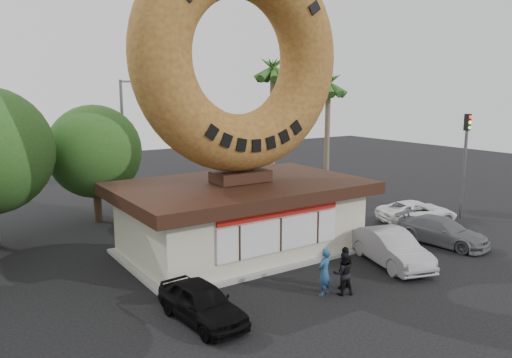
{
  "coord_description": "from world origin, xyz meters",
  "views": [
    {
      "loc": [
        -11.84,
        -13.01,
        7.53
      ],
      "look_at": [
        -0.49,
        4.0,
        3.78
      ],
      "focal_mm": 35.0,
      "sensor_mm": 36.0,
      "label": 1
    }
  ],
  "objects_px": {
    "giant_donut": "(240,57)",
    "car_white": "(417,212)",
    "car_black": "(202,302)",
    "street_lamp": "(126,140)",
    "person_center": "(343,274)",
    "car_grey": "(442,231)",
    "donut_shop": "(241,214)",
    "person_right": "(345,268)",
    "car_silver": "(391,248)",
    "traffic_signal": "(465,152)",
    "person_left": "(325,272)"
  },
  "relations": [
    {
      "from": "giant_donut",
      "to": "car_silver",
      "type": "height_order",
      "value": "giant_donut"
    },
    {
      "from": "street_lamp",
      "to": "person_center",
      "type": "bearing_deg",
      "value": -81.85
    },
    {
      "from": "giant_donut",
      "to": "car_white",
      "type": "relative_size",
      "value": 2.23
    },
    {
      "from": "person_center",
      "to": "person_right",
      "type": "height_order",
      "value": "person_right"
    },
    {
      "from": "donut_shop",
      "to": "car_silver",
      "type": "bearing_deg",
      "value": -49.07
    },
    {
      "from": "person_left",
      "to": "car_white",
      "type": "xyz_separation_m",
      "value": [
        11.01,
        4.65,
        -0.26
      ]
    },
    {
      "from": "car_black",
      "to": "person_left",
      "type": "bearing_deg",
      "value": -12.23
    },
    {
      "from": "person_left",
      "to": "person_center",
      "type": "xyz_separation_m",
      "value": [
        0.6,
        -0.34,
        -0.08
      ]
    },
    {
      "from": "person_center",
      "to": "car_white",
      "type": "distance_m",
      "value": 11.54
    },
    {
      "from": "car_white",
      "to": "car_silver",
      "type": "bearing_deg",
      "value": 137.53
    },
    {
      "from": "car_black",
      "to": "car_grey",
      "type": "bearing_deg",
      "value": -1.47
    },
    {
      "from": "giant_donut",
      "to": "car_grey",
      "type": "distance_m",
      "value": 12.81
    },
    {
      "from": "person_center",
      "to": "car_black",
      "type": "relative_size",
      "value": 0.42
    },
    {
      "from": "person_right",
      "to": "car_black",
      "type": "height_order",
      "value": "person_right"
    },
    {
      "from": "giant_donut",
      "to": "street_lamp",
      "type": "relative_size",
      "value": 1.26
    },
    {
      "from": "donut_shop",
      "to": "giant_donut",
      "type": "distance_m",
      "value": 7.09
    },
    {
      "from": "car_silver",
      "to": "car_grey",
      "type": "bearing_deg",
      "value": 22.98
    },
    {
      "from": "giant_donut",
      "to": "street_lamp",
      "type": "distance_m",
      "value": 11.07
    },
    {
      "from": "donut_shop",
      "to": "car_silver",
      "type": "xyz_separation_m",
      "value": [
        4.42,
        -5.09,
        -1.02
      ]
    },
    {
      "from": "car_white",
      "to": "donut_shop",
      "type": "bearing_deg",
      "value": 100.34
    },
    {
      "from": "donut_shop",
      "to": "car_black",
      "type": "relative_size",
      "value": 2.94
    },
    {
      "from": "giant_donut",
      "to": "person_center",
      "type": "relative_size",
      "value": 6.27
    },
    {
      "from": "donut_shop",
      "to": "person_right",
      "type": "bearing_deg",
      "value": -81.2
    },
    {
      "from": "person_left",
      "to": "street_lamp",
      "type": "bearing_deg",
      "value": -96.68
    },
    {
      "from": "person_right",
      "to": "car_black",
      "type": "relative_size",
      "value": 0.43
    },
    {
      "from": "car_silver",
      "to": "car_black",
      "type": "bearing_deg",
      "value": -162.53
    },
    {
      "from": "traffic_signal",
      "to": "car_grey",
      "type": "bearing_deg",
      "value": -154.08
    },
    {
      "from": "street_lamp",
      "to": "person_right",
      "type": "relative_size",
      "value": 4.85
    },
    {
      "from": "giant_donut",
      "to": "person_right",
      "type": "relative_size",
      "value": 6.12
    },
    {
      "from": "car_black",
      "to": "car_silver",
      "type": "distance_m",
      "value": 9.28
    },
    {
      "from": "car_grey",
      "to": "car_silver",
      "type": "bearing_deg",
      "value": 178.84
    },
    {
      "from": "donut_shop",
      "to": "giant_donut",
      "type": "height_order",
      "value": "giant_donut"
    },
    {
      "from": "giant_donut",
      "to": "car_white",
      "type": "xyz_separation_m",
      "value": [
        10.88,
        -1.33,
        -8.22
      ]
    },
    {
      "from": "giant_donut",
      "to": "car_black",
      "type": "xyz_separation_m",
      "value": [
        -4.85,
        -5.36,
        -8.2
      ]
    },
    {
      "from": "street_lamp",
      "to": "car_silver",
      "type": "bearing_deg",
      "value": -67.46
    },
    {
      "from": "traffic_signal",
      "to": "person_right",
      "type": "distance_m",
      "value": 14.0
    },
    {
      "from": "traffic_signal",
      "to": "car_silver",
      "type": "xyz_separation_m",
      "value": [
        -9.58,
        -3.1,
        -3.12
      ]
    },
    {
      "from": "car_black",
      "to": "car_white",
      "type": "relative_size",
      "value": 0.84
    },
    {
      "from": "giant_donut",
      "to": "street_lamp",
      "type": "xyz_separation_m",
      "value": [
        -1.86,
        10.0,
        -4.37
      ]
    },
    {
      "from": "person_center",
      "to": "car_silver",
      "type": "bearing_deg",
      "value": -139.85
    },
    {
      "from": "car_white",
      "to": "traffic_signal",
      "type": "bearing_deg",
      "value": -84.97
    },
    {
      "from": "giant_donut",
      "to": "person_right",
      "type": "distance_m",
      "value": 10.04
    },
    {
      "from": "person_right",
      "to": "car_white",
      "type": "xyz_separation_m",
      "value": [
        9.96,
        4.63,
        -0.2
      ]
    },
    {
      "from": "traffic_signal",
      "to": "car_silver",
      "type": "distance_m",
      "value": 10.54
    },
    {
      "from": "car_silver",
      "to": "car_grey",
      "type": "height_order",
      "value": "car_silver"
    },
    {
      "from": "person_right",
      "to": "giant_donut",
      "type": "bearing_deg",
      "value": -101.73
    },
    {
      "from": "car_silver",
      "to": "person_left",
      "type": "bearing_deg",
      "value": -153.24
    },
    {
      "from": "traffic_signal",
      "to": "car_white",
      "type": "height_order",
      "value": "traffic_signal"
    },
    {
      "from": "person_center",
      "to": "car_black",
      "type": "distance_m",
      "value": 5.42
    },
    {
      "from": "street_lamp",
      "to": "car_silver",
      "type": "xyz_separation_m",
      "value": [
        6.27,
        -15.11,
        -3.73
      ]
    }
  ]
}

